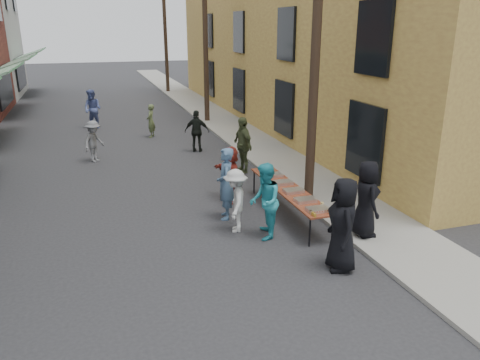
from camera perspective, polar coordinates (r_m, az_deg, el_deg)
ground at (r=9.98m, az=-6.75°, el=-10.80°), size 120.00×120.00×0.00m
sidewalk at (r=24.95m, az=-2.44°, el=7.29°), size 2.20×60.00×0.10m
building_ochre at (r=25.90m, az=11.87°, el=18.36°), size 10.00×28.00×10.00m
utility_pole_near at (r=12.99m, az=9.27°, el=16.64°), size 0.26×0.26×9.00m
utility_pole_mid at (r=24.30m, az=-4.25°, el=17.52°), size 0.26×0.26×9.00m
utility_pole_far at (r=36.06m, az=-9.11°, el=17.62°), size 0.26×0.26×9.00m
serving_table at (r=12.39m, az=5.95°, el=-1.20°), size 0.70×4.00×0.75m
catering_tray_sausage at (r=10.97m, az=9.44°, el=-3.56°), size 0.50×0.33×0.08m
catering_tray_foil_b at (r=11.51m, az=7.97°, el=-2.42°), size 0.50×0.33×0.08m
catering_tray_buns at (r=12.10m, az=6.53°, el=-1.31°), size 0.50×0.33×0.08m
catering_tray_foil_d at (r=12.71m, az=5.24°, el=-0.30°), size 0.50×0.33×0.08m
catering_tray_buns_end at (r=13.32m, az=4.06°, el=0.62°), size 0.50×0.33×0.08m
condiment_jar_a at (r=10.63m, az=9.12°, el=-4.27°), size 0.07×0.07×0.08m
condiment_jar_b at (r=10.71m, az=8.87°, el=-4.08°), size 0.07×0.07×0.08m
condiment_jar_c at (r=10.80m, az=8.64°, el=-3.89°), size 0.07×0.07×0.08m
cup_stack at (r=10.85m, az=10.98°, el=-3.79°), size 0.08×0.08×0.12m
guest_front_a at (r=9.77m, az=12.44°, el=-5.31°), size 0.82×1.08×1.98m
guest_front_b at (r=12.07m, az=-1.77°, el=-0.46°), size 0.61×0.78×1.90m
guest_front_c at (r=10.97m, az=3.02°, el=-2.62°), size 0.94×1.07×1.83m
guest_front_d at (r=11.35m, az=-0.55°, el=-2.55°), size 0.88×1.15×1.58m
guest_front_e at (r=15.95m, az=0.32°, el=4.29°), size 0.65×1.19×1.92m
guest_queue_back at (r=13.30m, az=-1.22°, el=0.73°), size 0.58×1.54×1.63m
server at (r=11.25m, az=15.11°, el=-2.22°), size 0.69×0.96×1.82m
passerby_left at (r=18.10m, az=-17.40°, el=4.51°), size 1.06×1.13×1.53m
passerby_mid at (r=18.73m, az=-5.26°, el=5.94°), size 1.06×0.75×1.67m
passerby_right at (r=21.55m, az=-10.82°, el=7.09°), size 0.55×0.64×1.49m
passerby_far at (r=24.20m, az=-17.51°, el=8.25°), size 1.16×1.11×1.88m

